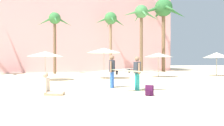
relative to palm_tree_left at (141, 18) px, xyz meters
The scene contains 15 objects.
ground 21.86m from the palm_tree_left, 113.10° to the right, with size 120.00×120.00×0.00m, color beige.
hotel_pink 10.01m from the palm_tree_left, 121.77° to the left, with size 24.19×9.56×16.13m, color pink.
palm_tree_left is the anchor object (origin of this frame).
palm_tree_center 10.77m from the palm_tree_left, behind, with size 3.91×4.01×7.01m.
palm_tree_right 3.97m from the palm_tree_left, 156.38° to the left, with size 4.16×4.15×7.82m.
palm_tree_far_right 4.49m from the palm_tree_left, 17.83° to the left, with size 7.89×7.78×10.18m.
cafe_umbrella_0 10.41m from the palm_tree_left, 63.69° to the right, with size 2.49×2.49×2.28m.
cafe_umbrella_1 15.26m from the palm_tree_left, 145.49° to the right, with size 2.56×2.56×2.13m.
cafe_umbrella_2 11.85m from the palm_tree_left, 132.40° to the right, with size 2.72×2.72×2.48m.
cafe_umbrella_3 9.61m from the palm_tree_left, 105.77° to the right, with size 2.49×2.49×2.16m.
beach_towel 19.91m from the palm_tree_left, 111.88° to the right, with size 1.99×1.02×0.01m, color white.
backpack 19.83m from the palm_tree_left, 115.43° to the right, with size 0.35×0.35×0.42m.
person_far_left 18.27m from the palm_tree_left, 116.87° to the right, with size 2.90×0.86×1.63m.
person_mid_center 20.50m from the palm_tree_left, 127.60° to the right, with size 0.96×0.70×0.95m.
person_near_right 17.40m from the palm_tree_left, 121.91° to the right, with size 2.23×1.88×1.72m.
Camera 1 is at (-3.98, -5.31, 1.36)m, focal length 33.74 mm.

